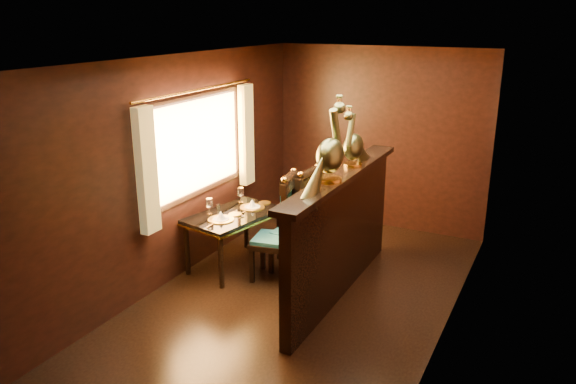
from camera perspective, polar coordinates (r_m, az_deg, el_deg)
name	(u,v)px	position (r m, az deg, el deg)	size (l,w,h in m)	color
ground	(301,298)	(6.11, 1.29, -10.70)	(5.00, 5.00, 0.00)	black
room_shell	(295,153)	(5.59, 0.69, 3.99)	(3.04, 5.04, 2.52)	black
partition	(341,232)	(5.94, 5.39, -4.03)	(0.26, 2.70, 1.36)	black
dining_table	(234,219)	(6.63, -5.53, -2.71)	(0.91, 1.26, 0.87)	black
chair_left	(283,225)	(6.25, -0.55, -3.32)	(0.53, 0.55, 1.28)	black
chair_right	(303,219)	(6.39, 1.49, -2.75)	(0.49, 0.52, 1.29)	black
peacock_left	(330,140)	(5.32, 4.34, 5.26)	(0.26, 0.68, 0.81)	#1B5238
peacock_right	(354,135)	(5.91, 6.70, 5.75)	(0.21, 0.56, 0.67)	#1B5238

